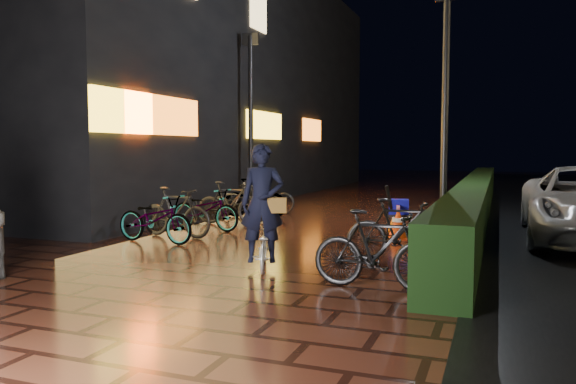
% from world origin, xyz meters
% --- Properties ---
extents(ground, '(80.00, 80.00, 0.00)m').
position_xyz_m(ground, '(0.00, 0.00, 0.00)').
color(ground, '#381911').
rests_on(ground, ground).
extents(hedge, '(0.70, 20.00, 1.00)m').
position_xyz_m(hedge, '(3.30, 8.00, 0.50)').
color(hedge, black).
rests_on(hedge, ground).
extents(storefront_block, '(12.09, 22.00, 9.00)m').
position_xyz_m(storefront_block, '(-9.50, 11.50, 4.50)').
color(storefront_block, black).
rests_on(storefront_block, ground).
extents(lamp_post_hedge, '(0.49, 0.15, 5.11)m').
position_xyz_m(lamp_post_hedge, '(2.81, 3.56, 2.81)').
color(lamp_post_hedge, black).
rests_on(lamp_post_hedge, ground).
extents(lamp_post_sf, '(0.50, 0.15, 5.21)m').
position_xyz_m(lamp_post_sf, '(-3.07, 7.03, 2.87)').
color(lamp_post_sf, black).
rests_on(lamp_post_sf, ground).
extents(cyclist, '(0.91, 1.41, 1.91)m').
position_xyz_m(cyclist, '(0.54, -0.48, 0.71)').
color(cyclist, silver).
rests_on(cyclist, ground).
extents(traffic_barrier, '(0.63, 1.60, 0.65)m').
position_xyz_m(traffic_barrier, '(1.88, 3.69, 0.32)').
color(traffic_barrier, '#E53D0C').
rests_on(traffic_barrier, ground).
extents(cart_assembly, '(0.65, 0.68, 1.08)m').
position_xyz_m(cart_assembly, '(1.87, 3.75, 0.55)').
color(cart_assembly, black).
rests_on(cart_assembly, ground).
extents(parked_bikes_storefront, '(1.98, 6.20, 1.04)m').
position_xyz_m(parked_bikes_storefront, '(-2.30, 3.69, 0.49)').
color(parked_bikes_storefront, black).
rests_on(parked_bikes_storefront, ground).
extents(parked_bikes_hedge, '(1.77, 2.41, 1.04)m').
position_xyz_m(parked_bikes_hedge, '(2.42, -0.18, 0.52)').
color(parked_bikes_hedge, black).
rests_on(parked_bikes_hedge, ground).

